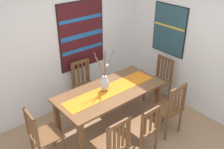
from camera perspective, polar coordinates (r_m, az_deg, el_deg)
wall_back at (r=4.88m, az=-10.83°, el=7.08°), size 6.40×0.12×2.70m
wall_side at (r=4.89m, az=20.60°, el=5.80°), size 0.12×6.40×2.70m
dining_table at (r=4.45m, az=-0.37°, el=-4.66°), size 1.88×0.87×0.76m
table_runner at (r=4.39m, az=-0.37°, el=-3.41°), size 1.73×0.36×0.01m
centerpiece_vase at (r=4.30m, az=-1.59°, el=-1.78°), size 0.33×0.23×0.73m
chair_0 at (r=4.49m, az=12.58°, el=-7.27°), size 0.43×0.43×0.99m
chair_1 at (r=5.33m, az=10.52°, el=-1.03°), size 0.42×0.42×0.95m
chair_2 at (r=5.09m, az=-6.10°, el=-2.19°), size 0.45×0.45×0.97m
chair_3 at (r=4.07m, az=6.90°, el=-11.61°), size 0.42×0.42×0.90m
chair_4 at (r=3.75m, az=0.15°, el=-14.92°), size 0.42×0.42×0.95m
chair_5 at (r=4.03m, az=-15.10°, el=-12.81°), size 0.44×0.44×0.93m
painting_on_back_wall at (r=4.98m, az=-6.70°, el=8.60°), size 0.99×0.05×1.30m
painting_on_side_wall at (r=5.23m, az=12.55°, el=9.62°), size 0.05×0.77×0.98m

